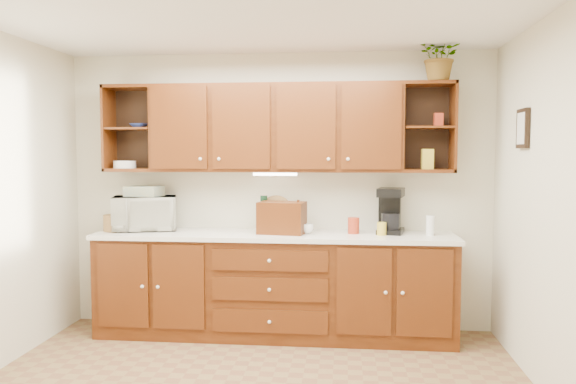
% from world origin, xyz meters
% --- Properties ---
extents(ceiling, '(4.00, 4.00, 0.00)m').
position_xyz_m(ceiling, '(0.00, 0.00, 2.60)').
color(ceiling, white).
rests_on(ceiling, back_wall).
extents(back_wall, '(4.00, 0.00, 4.00)m').
position_xyz_m(back_wall, '(0.00, 1.75, 1.30)').
color(back_wall, beige).
rests_on(back_wall, floor).
extents(right_wall, '(0.00, 3.50, 3.50)m').
position_xyz_m(right_wall, '(2.00, 0.00, 1.30)').
color(right_wall, beige).
rests_on(right_wall, floor).
extents(base_cabinets, '(3.20, 0.60, 0.90)m').
position_xyz_m(base_cabinets, '(0.00, 1.45, 0.45)').
color(base_cabinets, '#391706').
rests_on(base_cabinets, floor).
extents(countertop, '(3.24, 0.64, 0.04)m').
position_xyz_m(countertop, '(0.00, 1.44, 0.92)').
color(countertop, silver).
rests_on(countertop, base_cabinets).
extents(upper_cabinets, '(3.20, 0.33, 0.80)m').
position_xyz_m(upper_cabinets, '(0.01, 1.59, 1.89)').
color(upper_cabinets, '#391706').
rests_on(upper_cabinets, back_wall).
extents(undercabinet_light, '(0.40, 0.05, 0.02)m').
position_xyz_m(undercabinet_light, '(0.00, 1.53, 1.47)').
color(undercabinet_light, white).
rests_on(undercabinet_light, upper_cabinets).
extents(framed_picture, '(0.03, 0.24, 0.30)m').
position_xyz_m(framed_picture, '(1.98, 0.90, 1.85)').
color(framed_picture, black).
rests_on(framed_picture, right_wall).
extents(wicker_basket, '(0.30, 0.30, 0.15)m').
position_xyz_m(wicker_basket, '(-1.47, 1.46, 1.01)').
color(wicker_basket, brown).
rests_on(wicker_basket, countertop).
extents(microwave, '(0.66, 0.54, 0.32)m').
position_xyz_m(microwave, '(-1.24, 1.54, 1.10)').
color(microwave, beige).
rests_on(microwave, countertop).
extents(towel_stack, '(0.35, 0.28, 0.09)m').
position_xyz_m(towel_stack, '(-1.24, 1.54, 1.31)').
color(towel_stack, tan).
rests_on(towel_stack, microwave).
extents(wine_bottle, '(0.07, 0.07, 0.33)m').
position_xyz_m(wine_bottle, '(-0.12, 1.62, 1.10)').
color(wine_bottle, black).
rests_on(wine_bottle, countertop).
extents(woven_tray, '(0.34, 0.18, 0.33)m').
position_xyz_m(woven_tray, '(-0.01, 1.61, 0.95)').
color(woven_tray, brown).
rests_on(woven_tray, countertop).
extents(bread_box, '(0.44, 0.31, 0.29)m').
position_xyz_m(bread_box, '(0.07, 1.43, 1.08)').
color(bread_box, '#391706').
rests_on(bread_box, countertop).
extents(mug_tree, '(0.28, 0.28, 0.31)m').
position_xyz_m(mug_tree, '(0.22, 1.42, 0.99)').
color(mug_tree, '#391706').
rests_on(mug_tree, countertop).
extents(canister_red, '(0.12, 0.12, 0.15)m').
position_xyz_m(canister_red, '(0.72, 1.49, 1.01)').
color(canister_red, '#A42F17').
rests_on(canister_red, countertop).
extents(canister_white, '(0.08, 0.08, 0.17)m').
position_xyz_m(canister_white, '(1.38, 1.45, 1.03)').
color(canister_white, white).
rests_on(canister_white, countertop).
extents(canister_yellow, '(0.09, 0.09, 0.11)m').
position_xyz_m(canister_yellow, '(0.96, 1.42, 1.00)').
color(canister_yellow, gold).
rests_on(canister_yellow, countertop).
extents(coffee_maker, '(0.27, 0.32, 0.41)m').
position_xyz_m(coffee_maker, '(1.05, 1.56, 1.14)').
color(coffee_maker, black).
rests_on(coffee_maker, countertop).
extents(bowl_stack, '(0.19, 0.19, 0.04)m').
position_xyz_m(bowl_stack, '(-1.29, 1.56, 1.92)').
color(bowl_stack, navy).
rests_on(bowl_stack, upper_cabinets).
extents(plate_stack, '(0.22, 0.22, 0.07)m').
position_xyz_m(plate_stack, '(-1.43, 1.56, 1.56)').
color(plate_stack, white).
rests_on(plate_stack, upper_cabinets).
extents(pantry_box_yellow, '(0.10, 0.08, 0.18)m').
position_xyz_m(pantry_box_yellow, '(1.36, 1.55, 1.61)').
color(pantry_box_yellow, gold).
rests_on(pantry_box_yellow, upper_cabinets).
extents(pantry_box_red, '(0.08, 0.07, 0.12)m').
position_xyz_m(pantry_box_red, '(1.46, 1.57, 1.96)').
color(pantry_box_red, '#A42F17').
rests_on(pantry_box_red, upper_cabinets).
extents(potted_plant, '(0.48, 0.44, 0.43)m').
position_xyz_m(potted_plant, '(1.46, 1.52, 2.51)').
color(potted_plant, '#999999').
rests_on(potted_plant, upper_cabinets).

